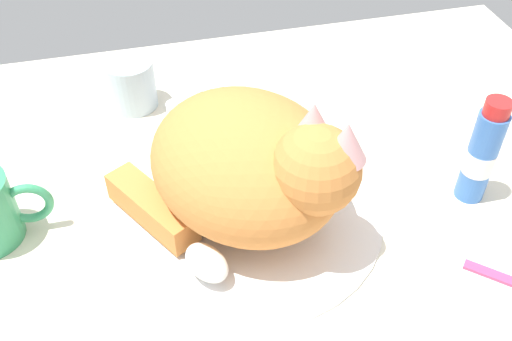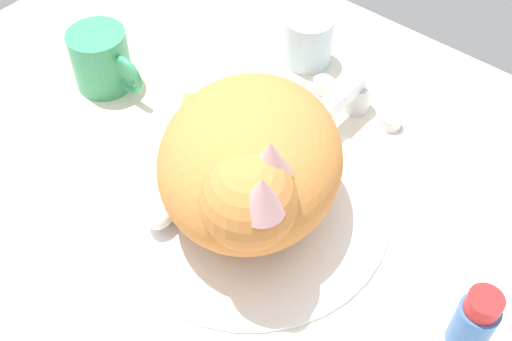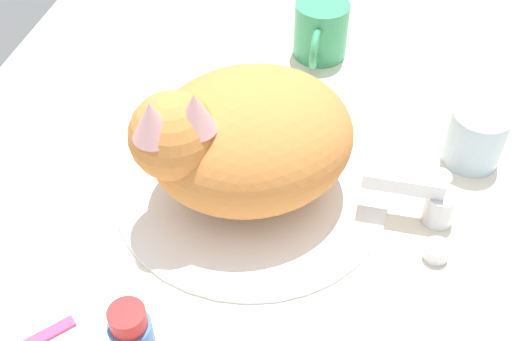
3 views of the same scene
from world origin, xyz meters
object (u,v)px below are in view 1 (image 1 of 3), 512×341
object	(u,v)px
faucet	(214,99)
cat	(253,166)
rinse_cup	(131,84)
toothpaste_bottle	(482,154)

from	to	relation	value
faucet	cat	xyz separation A→B (cm)	(0.53, -21.18, 5.81)
rinse_cup	faucet	bearing A→B (deg)	-24.82
cat	toothpaste_bottle	distance (cm)	26.95
cat	toothpaste_bottle	bearing A→B (deg)	-4.99
rinse_cup	toothpaste_bottle	bearing A→B (deg)	-36.75
cat	rinse_cup	xyz separation A→B (cm)	(-11.53, 26.27, -4.90)
faucet	cat	world-z (taller)	cat
cat	toothpaste_bottle	xyz separation A→B (cm)	(26.78, -2.34, -1.93)
cat	toothpaste_bottle	world-z (taller)	cat
toothpaste_bottle	faucet	bearing A→B (deg)	139.26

